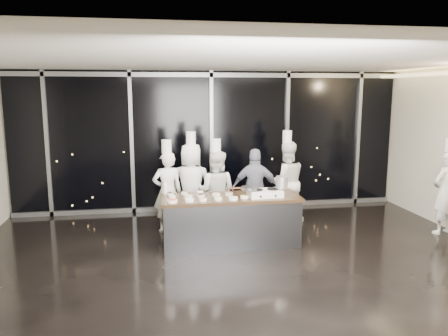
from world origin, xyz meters
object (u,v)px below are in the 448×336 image
at_px(stove, 265,193).
at_px(chef_left, 191,185).
at_px(chef_far_left, 167,191).
at_px(frying_pan, 249,188).
at_px(chef_side, 446,191).
at_px(guest, 255,189).
at_px(demo_counter, 231,221).
at_px(chef_center, 216,190).
at_px(stock_pot, 282,182).
at_px(chef_right, 286,181).

relative_size(stove, chef_left, 0.31).
bearing_deg(chef_far_left, frying_pan, 131.49).
bearing_deg(chef_side, guest, -30.92).
height_order(demo_counter, frying_pan, frying_pan).
xyz_separation_m(chef_far_left, chef_left, (0.48, 0.16, 0.06)).
relative_size(demo_counter, stove, 4.07).
distance_m(frying_pan, chef_side, 3.91).
height_order(chef_center, chef_side, chef_side).
relative_size(demo_counter, stock_pot, 11.65).
bearing_deg(guest, chef_right, -143.88).
relative_size(stove, chef_center, 0.33).
relative_size(frying_pan, chef_center, 0.28).
height_order(demo_counter, stove, stove).
distance_m(demo_counter, chef_right, 1.94).
distance_m(frying_pan, chef_right, 1.78).
bearing_deg(stove, frying_pan, 177.79).
relative_size(chef_far_left, chef_left, 0.93).
bearing_deg(chef_center, guest, -154.54).
xyz_separation_m(demo_counter, chef_center, (-0.13, 0.87, 0.36)).
xyz_separation_m(stove, chef_far_left, (-1.67, 1.10, -0.14)).
bearing_deg(stock_pot, demo_counter, 173.52).
relative_size(stock_pot, chef_left, 0.11).
bearing_deg(stock_pot, chef_far_left, 151.35).
distance_m(chef_far_left, chef_left, 0.51).
bearing_deg(stove, chef_right, 55.61).
bearing_deg(chef_right, guest, 24.03).
bearing_deg(guest, stock_pot, 114.42).
xyz_separation_m(frying_pan, chef_center, (-0.43, 1.00, -0.25)).
xyz_separation_m(stock_pot, guest, (-0.23, 1.02, -0.34)).
xyz_separation_m(demo_counter, chef_left, (-0.59, 1.14, 0.42)).
bearing_deg(demo_counter, chef_center, 98.68).
height_order(stove, stock_pot, stock_pot).
xyz_separation_m(stove, chef_side, (3.61, 0.08, -0.12)).
bearing_deg(chef_left, chef_center, 166.20).
bearing_deg(stove, guest, 82.27).
relative_size(demo_counter, chef_far_left, 1.35).
height_order(chef_far_left, chef_center, chef_center).
xyz_separation_m(chef_far_left, chef_side, (5.28, -1.02, 0.02)).
distance_m(stove, chef_left, 1.73).
distance_m(stock_pot, chef_left, 1.97).
height_order(frying_pan, chef_right, chef_right).
xyz_separation_m(demo_counter, stock_pot, (0.90, -0.10, 0.69)).
bearing_deg(chef_far_left, chef_left, -171.60).
xyz_separation_m(chef_left, chef_center, (0.46, -0.27, -0.06)).
xyz_separation_m(guest, chef_side, (3.53, -0.95, 0.03)).
xyz_separation_m(stove, chef_left, (-1.19, 1.26, -0.09)).
height_order(frying_pan, chef_side, chef_side).
relative_size(stove, guest, 0.37).
xyz_separation_m(frying_pan, chef_side, (3.90, 0.09, -0.22)).
xyz_separation_m(chef_center, guest, (0.81, 0.04, -0.01)).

